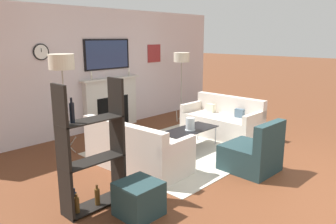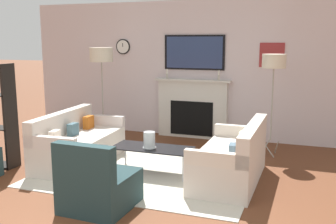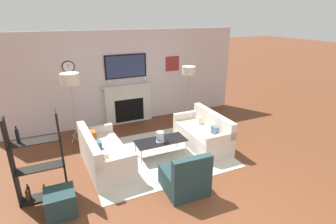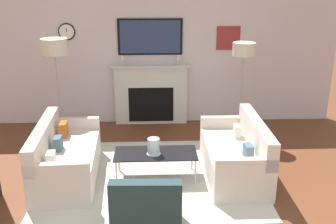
{
  "view_description": "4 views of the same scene",
  "coord_description": "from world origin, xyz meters",
  "views": [
    {
      "loc": [
        -4.52,
        -1.16,
        2.09
      ],
      "look_at": [
        -0.23,
        2.85,
        0.73
      ],
      "focal_mm": 35.0,
      "sensor_mm": 36.0,
      "label": 1
    },
    {
      "loc": [
        2.16,
        -2.56,
        1.92
      ],
      "look_at": [
        0.19,
        2.91,
        0.86
      ],
      "focal_mm": 42.0,
      "sensor_mm": 36.0,
      "label": 2
    },
    {
      "loc": [
        -2.03,
        -2.37,
        3.07
      ],
      "look_at": [
        0.34,
        2.78,
        0.97
      ],
      "focal_mm": 28.0,
      "sensor_mm": 36.0,
      "label": 3
    },
    {
      "loc": [
        0.02,
        -2.51,
        2.73
      ],
      "look_at": [
        0.25,
        2.84,
        0.91
      ],
      "focal_mm": 42.0,
      "sensor_mm": 36.0,
      "label": 4
    }
  ],
  "objects": [
    {
      "name": "hurricane_candle",
      "position": [
        0.03,
        2.54,
        0.49
      ],
      "size": [
        0.2,
        0.2,
        0.24
      ],
      "color": "silver",
      "rests_on": "coffee_table"
    },
    {
      "name": "fireplace_wall",
      "position": [
        0.0,
        4.97,
        1.23
      ],
      "size": [
        7.2,
        0.28,
        2.7
      ],
      "color": "silver",
      "rests_on": "ground_plane"
    },
    {
      "name": "couch_left",
      "position": [
        -1.23,
        2.63,
        0.29
      ],
      "size": [
        0.88,
        1.77,
        0.81
      ],
      "color": "beige",
      "rests_on": "ground_plane"
    },
    {
      "name": "armchair",
      "position": [
        -0.05,
        1.19,
        0.27
      ],
      "size": [
        0.76,
        0.81,
        0.84
      ],
      "color": "#213739",
      "rests_on": "ground_plane"
    },
    {
      "name": "area_rug",
      "position": [
        0.0,
        2.63,
        0.01
      ],
      "size": [
        3.08,
        2.51,
        0.01
      ],
      "color": "beige",
      "rests_on": "ground_plane"
    },
    {
      "name": "floor_lamp_left",
      "position": [
        -1.6,
        4.11,
        1.64
      ],
      "size": [
        0.44,
        0.44,
        1.8
      ],
      "color": "#9E998E",
      "rests_on": "ground_plane"
    },
    {
      "name": "coffee_table",
      "position": [
        0.06,
        2.58,
        0.36
      ],
      "size": [
        1.17,
        0.52,
        0.39
      ],
      "color": "black",
      "rests_on": "ground_plane"
    },
    {
      "name": "floor_lamp_right",
      "position": [
        1.6,
        4.11,
        1.56
      ],
      "size": [
        0.39,
        0.39,
        1.71
      ],
      "color": "#9E998E",
      "rests_on": "ground_plane"
    },
    {
      "name": "couch_right",
      "position": [
        1.23,
        2.63,
        0.3
      ],
      "size": [
        0.8,
        1.67,
        0.83
      ],
      "color": "beige",
      "rests_on": "ground_plane"
    }
  ]
}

